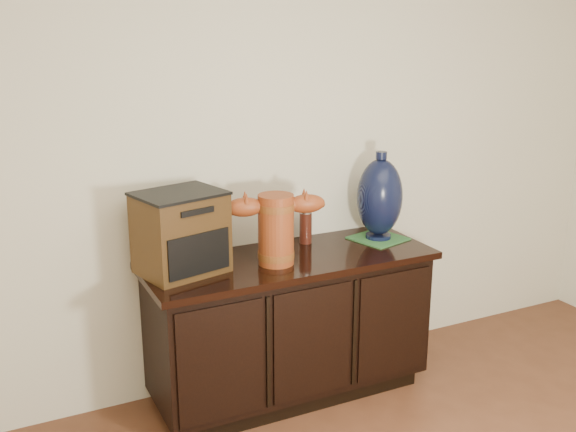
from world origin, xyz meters
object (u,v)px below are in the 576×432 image
lamp_base (380,198)px  spray_can (306,226)px  tv_radio (181,233)px  terracotta_vessel (276,225)px  sideboard (289,325)px

lamp_base → spray_can: (-0.38, 0.12, -0.14)m
lamp_base → tv_radio: bearing=-179.3°
tv_radio → terracotta_vessel: bearing=-26.0°
lamp_base → spray_can: 0.42m
terracotta_vessel → spray_can: (0.27, 0.22, -0.10)m
sideboard → tv_radio: tv_radio is taller
terracotta_vessel → tv_radio: 0.45m
sideboard → tv_radio: 0.78m
sideboard → terracotta_vessel: 0.57m
sideboard → tv_radio: (-0.54, 0.04, 0.56)m
tv_radio → lamp_base: 1.10m
spray_can → lamp_base: bearing=-16.8°
tv_radio → spray_can: tv_radio is taller
terracotta_vessel → spray_can: size_ratio=2.55×
sideboard → spray_can: spray_can is taller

